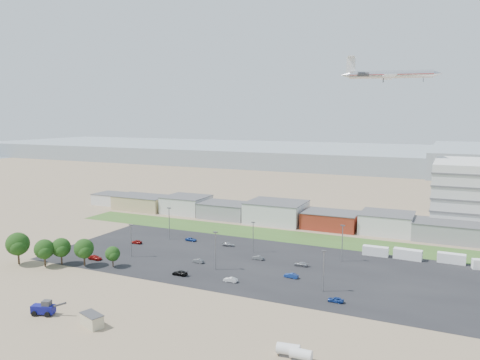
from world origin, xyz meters
The scene contains 35 objects.
ground centered at (0.00, 0.00, 0.00)m, with size 700.00×700.00×0.00m, color #846B54.
parking_lot centered at (5.00, 20.00, 0.01)m, with size 120.00×50.00×0.01m, color black.
grass_strip centered at (0.00, 52.00, 0.01)m, with size 160.00×16.00×0.02m, color #3A5921.
hills_backdrop centered at (40.00, 315.00, 4.50)m, with size 700.00×200.00×9.00m, color gray, non-canonical shape.
building_row centered at (-17.00, 71.00, 4.00)m, with size 170.00×20.00×8.00m, color silver, non-canonical shape.
portable_shed centered at (-7.12, -31.53, 1.32)m, with size 5.25×2.73×2.64m, color #BDB48E, non-canonical shape.
telehandler centered at (-20.32, -31.62, 1.60)m, with size 7.69×2.56×3.20m, color navy, non-canonical shape.
storage_tank_nw centered at (32.30, -26.10, 1.22)m, with size 4.05×2.03×2.43m, color silver, non-canonical shape.
storage_tank_ne centered at (34.81, -26.66, 1.13)m, with size 3.77×1.89×2.26m, color silver, non-canonical shape.
box_trailer_a centered at (36.80, 41.48, 1.40)m, with size 7.45×2.33×2.79m, color silver, non-canonical shape.
box_trailer_b centered at (45.97, 41.64, 1.49)m, with size 7.97×2.49×2.99m, color silver, non-canonical shape.
box_trailer_c centered at (57.67, 43.02, 1.42)m, with size 7.55×2.36×2.83m, color silver, non-canonical shape.
tree_far_left centered at (-53.86, -9.52, 5.20)m, with size 6.93×6.93×10.40m, color black, non-canonical shape.
tree_left centered at (-45.45, -7.91, 4.40)m, with size 5.86×5.86×8.79m, color black, non-canonical shape.
tree_mid centered at (-42.77, -4.45, 4.30)m, with size 5.74×5.74×8.60m, color black, non-canonical shape.
tree_right centered at (-35.89, -2.80, 4.38)m, with size 5.85×5.85×8.77m, color black, non-canonical shape.
tree_near centered at (-28.08, -0.11, 3.29)m, with size 4.39×4.39×6.58m, color black, non-canonical shape.
lightpole_front_l centered at (-29.09, 9.48, 4.94)m, with size 1.16×0.48×9.89m, color slate, non-canonical shape.
lightpole_front_m centered at (-0.88, 9.66, 5.32)m, with size 1.25×0.52×10.64m, color slate, non-canonical shape.
lightpole_front_r centered at (30.01, 6.27, 5.05)m, with size 1.19×0.50×10.10m, color slate, non-canonical shape.
lightpole_back_l centered at (-30.05, 31.36, 5.48)m, with size 1.29×0.54×10.95m, color slate, non-canonical shape.
lightpole_back_m centered at (1.96, 29.06, 4.77)m, with size 1.12×0.47×9.55m, color slate, non-canonical shape.
lightpole_back_r centered at (28.84, 31.59, 5.35)m, with size 1.26×0.52×10.70m, color slate, non-canonical shape.
airliner centered at (30.75, 106.03, 58.85)m, with size 40.56×27.66×11.98m, color silver, non-canonical shape.
parked_car_1 centered at (20.00, 12.10, 0.63)m, with size 1.33×3.81×1.26m, color navy.
parked_car_2 centered at (34.30, 1.01, 0.62)m, with size 1.45×3.61×1.23m, color navy.
parked_car_3 centered at (-7.31, 1.62, 0.63)m, with size 1.77×4.36×1.27m, color black.
parked_car_4 centered at (-8.25, 12.90, 0.58)m, with size 1.22×3.51×1.15m, color #595B5E.
parked_car_5 centered at (-36.82, 21.99, 0.64)m, with size 1.50×3.73×1.27m, color maroon.
parked_car_6 centered at (-7.98, 32.03, 0.59)m, with size 1.64×4.03×1.17m, color #A5A5AA.
parked_car_7 centered at (6.22, 22.90, 0.58)m, with size 1.22×3.51×1.16m, color #595B5E.
parked_car_9 centered at (-22.21, 32.44, 0.55)m, with size 1.83×3.96×1.10m, color navy.
parked_car_10 centered at (-37.11, 2.75, 0.65)m, with size 1.82×4.47×1.30m, color maroon.
parked_car_12 centered at (19.44, 22.45, 0.58)m, with size 1.63×4.00×1.16m, color #A5A5AA.
parked_car_13 centered at (7.01, 2.78, 0.60)m, with size 1.26×3.63×1.19m, color silver.
Camera 1 is at (56.90, -99.61, 41.77)m, focal length 35.00 mm.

